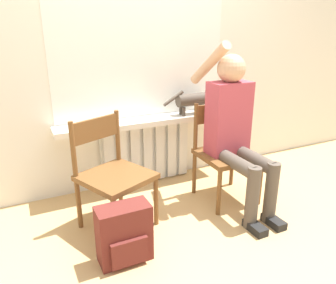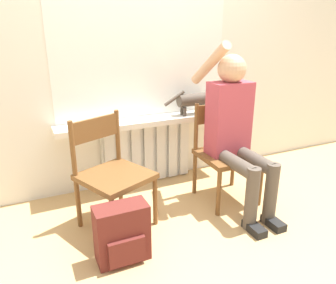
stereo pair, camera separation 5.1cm
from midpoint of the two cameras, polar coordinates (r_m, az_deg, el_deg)
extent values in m
plane|color=tan|center=(2.41, 7.61, -17.62)|extent=(12.00, 12.00, 0.00)
cube|color=white|center=(3.03, -4.09, 17.57)|extent=(7.00, 0.06, 2.70)
cube|color=silver|center=(3.18, -3.23, -1.64)|extent=(0.89, 0.05, 0.61)
cube|color=silver|center=(3.04, -9.63, -2.97)|extent=(0.09, 0.03, 0.58)
cube|color=silver|center=(3.07, -7.35, -2.61)|extent=(0.09, 0.03, 0.58)
cube|color=silver|center=(3.10, -5.11, -2.26)|extent=(0.09, 0.03, 0.58)
cube|color=silver|center=(3.14, -2.93, -1.91)|extent=(0.09, 0.03, 0.58)
cube|color=silver|center=(3.19, -0.81, -1.56)|extent=(0.09, 0.03, 0.58)
cube|color=silver|center=(3.24, 1.24, -1.23)|extent=(0.09, 0.03, 0.58)
cube|color=silver|center=(3.29, 3.23, -0.90)|extent=(0.09, 0.03, 0.58)
cube|color=white|center=(3.00, -2.75, 3.68)|extent=(1.69, 0.24, 0.05)
cube|color=white|center=(3.00, -3.83, 16.83)|extent=(1.62, 0.01, 1.31)
cube|color=brown|center=(2.44, -8.55, -5.97)|extent=(0.60, 0.60, 0.04)
cylinder|color=brown|center=(2.29, -8.93, -13.95)|extent=(0.04, 0.04, 0.39)
cylinder|color=brown|center=(2.52, -1.66, -10.30)|extent=(0.04, 0.04, 0.39)
cylinder|color=brown|center=(2.58, -14.81, -10.30)|extent=(0.04, 0.04, 0.39)
cylinder|color=brown|center=(2.79, -7.80, -7.42)|extent=(0.04, 0.04, 0.39)
cylinder|color=brown|center=(2.40, -15.70, -1.13)|extent=(0.04, 0.04, 0.41)
cylinder|color=brown|center=(2.62, -8.23, 1.17)|extent=(0.04, 0.04, 0.41)
cube|color=brown|center=(2.47, -11.96, 2.30)|extent=(0.39, 0.19, 0.16)
cube|color=brown|center=(2.83, 10.91, -2.36)|extent=(0.47, 0.47, 0.04)
cylinder|color=brown|center=(2.67, 9.37, -8.83)|extent=(0.04, 0.04, 0.39)
cylinder|color=brown|center=(2.89, 16.29, -7.07)|extent=(0.04, 0.04, 0.39)
cylinder|color=brown|center=(2.98, 5.18, -5.47)|extent=(0.04, 0.04, 0.39)
cylinder|color=brown|center=(3.18, 11.69, -4.16)|extent=(0.04, 0.04, 0.39)
cylinder|color=brown|center=(2.82, 5.44, 2.63)|extent=(0.04, 0.04, 0.41)
cylinder|color=brown|center=(3.03, 12.25, 3.46)|extent=(0.04, 0.04, 0.41)
cube|color=brown|center=(2.90, 9.08, 5.00)|extent=(0.41, 0.03, 0.16)
cylinder|color=brown|center=(2.61, 12.04, -3.52)|extent=(0.11, 0.48, 0.11)
cylinder|color=brown|center=(2.72, 15.11, -2.86)|extent=(0.11, 0.48, 0.11)
cylinder|color=brown|center=(2.53, 14.93, -9.57)|extent=(0.10, 0.10, 0.49)
cylinder|color=brown|center=(2.64, 18.00, -8.63)|extent=(0.10, 0.10, 0.49)
cube|color=black|center=(2.60, 15.35, -14.32)|extent=(0.09, 0.20, 0.06)
cube|color=black|center=(2.71, 18.38, -13.21)|extent=(0.09, 0.20, 0.06)
cube|color=#B74251|center=(2.75, 11.05, 4.02)|extent=(0.34, 0.20, 0.60)
sphere|color=tan|center=(2.68, 11.62, 12.37)|extent=(0.23, 0.23, 0.23)
cylinder|color=tan|center=(2.72, 7.84, 13.33)|extent=(0.08, 0.50, 0.38)
cylinder|color=#B74251|center=(2.82, 14.03, 3.53)|extent=(0.08, 0.08, 0.48)
cylinder|color=#4C4238|center=(3.12, 5.00, 7.36)|extent=(0.31, 0.12, 0.12)
sphere|color=#4C4238|center=(3.21, 7.92, 7.91)|extent=(0.09, 0.09, 0.09)
cone|color=#4C4238|center=(3.18, 8.18, 8.58)|extent=(0.03, 0.03, 0.03)
cone|color=#4C4238|center=(3.22, 7.73, 8.73)|extent=(0.03, 0.03, 0.03)
cylinder|color=#4C4238|center=(3.17, 6.94, 5.65)|extent=(0.03, 0.03, 0.08)
cylinder|color=#4C4238|center=(3.22, 6.40, 5.88)|extent=(0.03, 0.03, 0.08)
cylinder|color=#4C4238|center=(3.07, 3.41, 5.28)|extent=(0.03, 0.03, 0.08)
cylinder|color=#4C4238|center=(3.12, 2.91, 5.52)|extent=(0.03, 0.03, 0.08)
cylinder|color=#4C4238|center=(3.02, 1.61, 7.59)|extent=(0.20, 0.03, 0.14)
cube|color=maroon|center=(2.20, -7.35, -15.42)|extent=(0.34, 0.17, 0.39)
cube|color=maroon|center=(2.17, -6.41, -18.54)|extent=(0.24, 0.03, 0.18)
camera|label=1|loc=(0.03, -89.45, 0.19)|focal=35.00mm
camera|label=2|loc=(0.03, 90.55, -0.19)|focal=35.00mm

